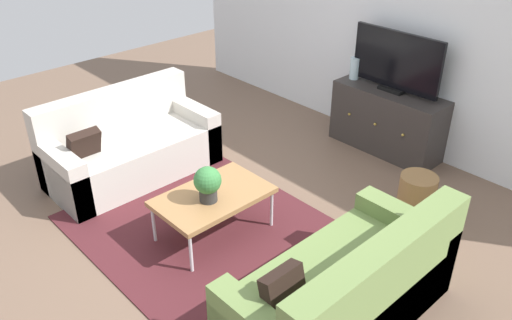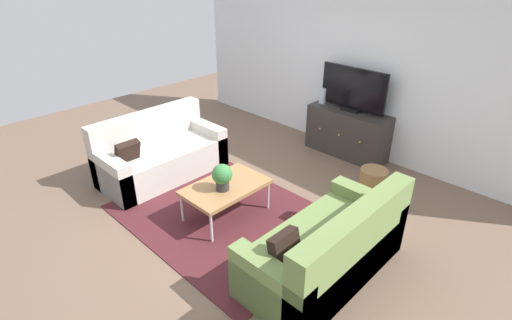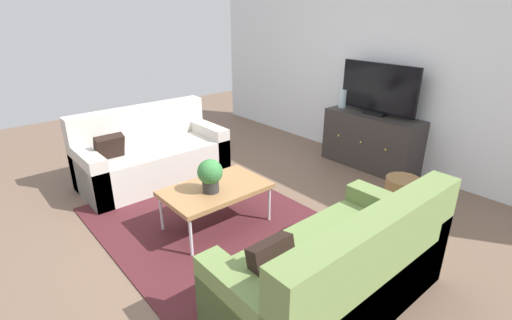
# 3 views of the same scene
# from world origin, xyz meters

# --- Properties ---
(ground_plane) EXTENTS (10.00, 10.00, 0.00)m
(ground_plane) POSITION_xyz_m (0.00, 0.00, 0.00)
(ground_plane) COLOR brown
(wall_back) EXTENTS (6.40, 0.12, 2.70)m
(wall_back) POSITION_xyz_m (0.00, 2.55, 1.35)
(wall_back) COLOR white
(wall_back) RESTS_ON ground_plane
(area_rug) EXTENTS (2.50, 1.90, 0.01)m
(area_rug) POSITION_xyz_m (0.00, -0.15, 0.01)
(area_rug) COLOR #4C1E23
(area_rug) RESTS_ON ground_plane
(couch_left_side) EXTENTS (0.81, 1.69, 0.87)m
(couch_left_side) POSITION_xyz_m (-1.43, -0.10, 0.29)
(couch_left_side) COLOR beige
(couch_left_side) RESTS_ON ground_plane
(couch_right_side) EXTENTS (0.81, 1.69, 0.87)m
(couch_right_side) POSITION_xyz_m (1.43, -0.10, 0.29)
(couch_right_side) COLOR olive
(couch_right_side) RESTS_ON ground_plane
(coffee_table) EXTENTS (0.60, 0.97, 0.41)m
(coffee_table) POSITION_xyz_m (-0.01, -0.12, 0.38)
(coffee_table) COLOR #A37547
(coffee_table) RESTS_ON ground_plane
(potted_plant) EXTENTS (0.23, 0.23, 0.31)m
(potted_plant) POSITION_xyz_m (0.03, -0.20, 0.59)
(potted_plant) COLOR #2D2D2D
(potted_plant) RESTS_ON coffee_table
(tv_console) EXTENTS (1.25, 0.47, 0.71)m
(tv_console) POSITION_xyz_m (0.09, 2.27, 0.35)
(tv_console) COLOR #332D2B
(tv_console) RESTS_ON ground_plane
(flat_screen_tv) EXTENTS (1.04, 0.16, 0.64)m
(flat_screen_tv) POSITION_xyz_m (0.09, 2.29, 1.03)
(flat_screen_tv) COLOR black
(flat_screen_tv) RESTS_ON tv_console
(glass_vase) EXTENTS (0.11, 0.11, 0.25)m
(glass_vase) POSITION_xyz_m (-0.42, 2.27, 0.83)
(glass_vase) COLOR silver
(glass_vase) RESTS_ON tv_console
(wicker_basket) EXTENTS (0.34, 0.34, 0.39)m
(wicker_basket) POSITION_xyz_m (1.01, 1.44, 0.20)
(wicker_basket) COLOR olive
(wicker_basket) RESTS_ON ground_plane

